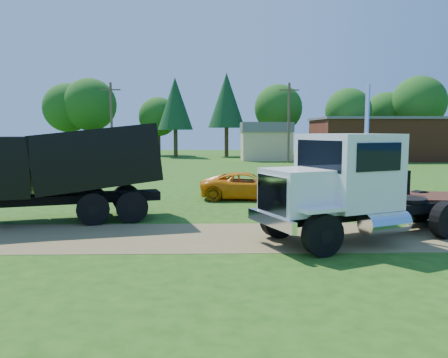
{
  "coord_description": "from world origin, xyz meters",
  "views": [
    {
      "loc": [
        -2.44,
        -14.66,
        3.61
      ],
      "look_at": [
        -2.04,
        3.63,
        1.6
      ],
      "focal_mm": 35.0,
      "sensor_mm": 36.0,
      "label": 1
    }
  ],
  "objects_px": {
    "white_semi_tractor": "(350,187)",
    "spectator_a": "(312,209)",
    "black_dump_truck": "(54,168)",
    "orange_pickup": "(248,186)"
  },
  "relations": [
    {
      "from": "white_semi_tractor",
      "to": "orange_pickup",
      "type": "relative_size",
      "value": 1.72
    },
    {
      "from": "white_semi_tractor",
      "to": "orange_pickup",
      "type": "height_order",
      "value": "white_semi_tractor"
    },
    {
      "from": "black_dump_truck",
      "to": "orange_pickup",
      "type": "height_order",
      "value": "black_dump_truck"
    },
    {
      "from": "white_semi_tractor",
      "to": "black_dump_truck",
      "type": "xyz_separation_m",
      "value": [
        -10.85,
        3.26,
        0.38
      ]
    },
    {
      "from": "black_dump_truck",
      "to": "orange_pickup",
      "type": "distance_m",
      "value": 10.04
    },
    {
      "from": "white_semi_tractor",
      "to": "spectator_a",
      "type": "bearing_deg",
      "value": 130.66
    },
    {
      "from": "white_semi_tractor",
      "to": "black_dump_truck",
      "type": "bearing_deg",
      "value": 140.14
    },
    {
      "from": "spectator_a",
      "to": "black_dump_truck",
      "type": "bearing_deg",
      "value": 157.58
    },
    {
      "from": "white_semi_tractor",
      "to": "black_dump_truck",
      "type": "distance_m",
      "value": 11.33
    },
    {
      "from": "black_dump_truck",
      "to": "spectator_a",
      "type": "bearing_deg",
      "value": -31.99
    }
  ]
}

